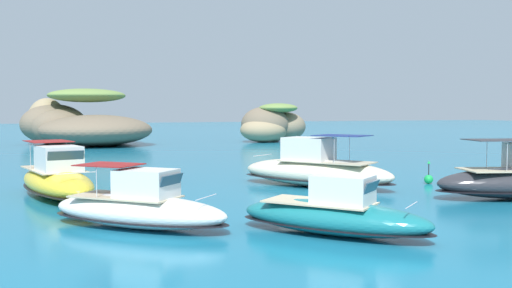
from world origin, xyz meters
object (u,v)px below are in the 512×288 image
object	(u,v)px
motorboat_yellow	(57,180)
motorboat_teal	(334,215)
islet_small	(272,126)
motorboat_cream	(315,170)
channel_buoy	(429,178)
motorboat_white	(139,208)
islet_large	(80,125)

from	to	relation	value
motorboat_yellow	motorboat_teal	world-z (taller)	motorboat_yellow
islet_small	motorboat_yellow	world-z (taller)	islet_small
motorboat_cream	motorboat_teal	world-z (taller)	motorboat_cream
channel_buoy	islet_small	bearing A→B (deg)	77.42
motorboat_yellow	channel_buoy	world-z (taller)	motorboat_yellow
motorboat_cream	motorboat_white	bearing A→B (deg)	-147.03
motorboat_teal	channel_buoy	size ratio (longest dim) A/B	4.98
motorboat_white	channel_buoy	size ratio (longest dim) A/B	4.91
islet_small	motorboat_white	size ratio (longest dim) A/B	1.71
islet_large	motorboat_teal	xyz separation A→B (m)	(3.78, -61.06, -1.97)
motorboat_white	motorboat_yellow	size ratio (longest dim) A/B	0.74
motorboat_cream	motorboat_teal	distance (m)	13.20
islet_small	motorboat_teal	bearing A→B (deg)	-112.15
motorboat_cream	channel_buoy	size ratio (longest dim) A/B	6.87
motorboat_cream	motorboat_teal	xyz separation A→B (m)	(-5.69, -11.90, -0.26)
islet_small	motorboat_teal	xyz separation A→B (m)	(-23.66, -58.12, -1.64)
motorboat_yellow	motorboat_teal	xyz separation A→B (m)	(9.07, -13.43, -0.19)
motorboat_cream	motorboat_white	xyz separation A→B (m)	(-12.19, -7.91, -0.22)
motorboat_teal	motorboat_white	bearing A→B (deg)	148.43
motorboat_teal	channel_buoy	distance (m)	16.56
channel_buoy	motorboat_cream	bearing A→B (deg)	167.40
motorboat_cream	channel_buoy	bearing A→B (deg)	-12.60
islet_large	motorboat_cream	size ratio (longest dim) A/B	2.21
motorboat_teal	channel_buoy	world-z (taller)	motorboat_teal
motorboat_teal	islet_small	bearing A→B (deg)	67.85
islet_large	islet_small	bearing A→B (deg)	-6.12
motorboat_white	motorboat_teal	bearing A→B (deg)	-31.57
motorboat_white	motorboat_yellow	bearing A→B (deg)	105.25
islet_small	motorboat_white	bearing A→B (deg)	-119.12
islet_large	motorboat_cream	distance (m)	50.09
motorboat_yellow	channel_buoy	bearing A→B (deg)	-8.15
motorboat_cream	motorboat_teal	bearing A→B (deg)	-115.57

